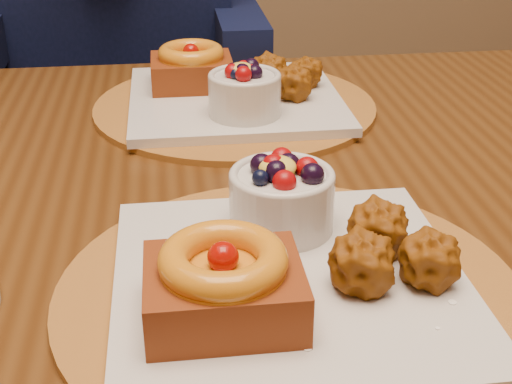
% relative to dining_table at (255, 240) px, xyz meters
% --- Properties ---
extents(dining_table, '(1.60, 0.90, 0.76)m').
position_rel_dining_table_xyz_m(dining_table, '(0.00, 0.00, 0.00)').
color(dining_table, '#3C200B').
rests_on(dining_table, ground).
extents(place_setting_near, '(0.38, 0.38, 0.09)m').
position_rel_dining_table_xyz_m(place_setting_near, '(-0.00, -0.21, 0.10)').
color(place_setting_near, brown).
rests_on(place_setting_near, dining_table).
extents(place_setting_far, '(0.38, 0.38, 0.09)m').
position_rel_dining_table_xyz_m(place_setting_far, '(-0.00, 0.21, 0.10)').
color(place_setting_far, brown).
rests_on(place_setting_far, dining_table).
extents(chair_far, '(0.44, 0.44, 0.81)m').
position_rel_dining_table_xyz_m(chair_far, '(-0.13, 0.65, -0.23)').
color(chair_far, black).
rests_on(chair_far, ground).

